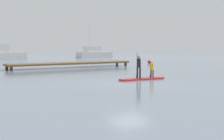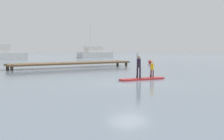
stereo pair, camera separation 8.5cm
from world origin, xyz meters
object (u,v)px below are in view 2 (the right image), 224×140
mooring_buoy_mid (150,62)px  paddler_adult (139,65)px  fishing_boat_green_midground (95,53)px  paddler_child_solo (152,69)px  paddleboard_near (142,79)px  motor_boat_small_navy (2,54)px

mooring_buoy_mid → paddler_adult: bearing=-131.6°
fishing_boat_green_midground → paddler_child_solo: bearing=-112.9°
paddleboard_near → motor_boat_small_navy: 35.54m
paddleboard_near → motor_boat_small_navy: motor_boat_small_navy is taller
motor_boat_small_navy → fishing_boat_green_midground: bearing=5.4°
motor_boat_small_navy → paddler_child_solo: bearing=-85.3°
paddler_child_solo → mooring_buoy_mid: size_ratio=2.42×
paddler_adult → paddleboard_near: bearing=-4.8°
paddleboard_near → paddler_adult: bearing=175.2°
fishing_boat_green_midground → mooring_buoy_mid: size_ratio=17.51×
fishing_boat_green_midground → motor_boat_small_navy: (-18.68, -1.76, 0.14)m
paddler_adult → fishing_boat_green_midground: (16.84, 37.20, -0.10)m
motor_boat_small_navy → mooring_buoy_mid: 25.67m
paddler_adult → mooring_buoy_mid: 19.10m
paddleboard_near → paddler_child_solo: 1.04m
paddler_adult → motor_boat_small_navy: (-1.84, 35.43, 0.04)m
paddleboard_near → paddler_child_solo: (0.80, -0.04, 0.67)m
paddler_child_solo → fishing_boat_green_midground: fishing_boat_green_midground is taller
paddler_child_solo → motor_boat_small_navy: bearing=94.7°
motor_boat_small_navy → mooring_buoy_mid: size_ratio=17.57×
fishing_boat_green_midground → mooring_buoy_mid: fishing_boat_green_midground is taller
paddleboard_near → motor_boat_small_navy: bearing=93.5°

